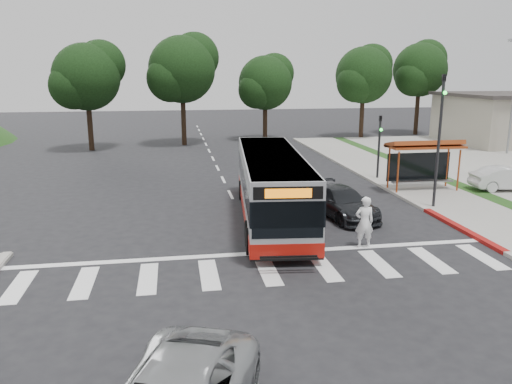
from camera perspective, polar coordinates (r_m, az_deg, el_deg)
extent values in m
plane|color=black|center=(21.84, -1.11, -4.02)|extent=(140.00, 140.00, 0.00)
cube|color=gray|center=(32.51, 16.29, 1.41)|extent=(4.00, 40.00, 0.12)
cube|color=#9E9991|center=(31.70, 13.02, 1.33)|extent=(0.30, 40.00, 0.15)
cube|color=maroon|center=(23.08, 22.43, -3.91)|extent=(0.32, 6.00, 0.15)
cube|color=silver|center=(17.20, 1.35, -8.96)|extent=(18.00, 2.60, 0.01)
cylinder|color=#A1411A|center=(28.24, 15.90, 2.16)|extent=(0.10, 0.10, 2.30)
cylinder|color=#A1411A|center=(29.95, 22.15, 2.31)|extent=(0.10, 0.10, 2.30)
cylinder|color=#A1411A|center=(29.31, 14.91, 2.63)|extent=(0.10, 0.10, 2.30)
cylinder|color=#A1411A|center=(30.96, 21.01, 2.74)|extent=(0.10, 0.10, 2.30)
cube|color=#A1411A|center=(29.36, 18.76, 4.96)|extent=(4.20, 1.60, 0.12)
cube|color=#A1411A|center=(29.39, 18.74, 5.26)|extent=(4.20, 1.32, 0.51)
cube|color=black|center=(30.08, 18.05, 2.78)|extent=(3.80, 0.06, 1.60)
cube|color=gray|center=(29.70, 18.47, 1.14)|extent=(3.60, 0.40, 0.08)
cylinder|color=black|center=(25.66, 20.15, 5.24)|extent=(0.14, 0.14, 6.50)
imported|color=black|center=(25.45, 20.65, 11.37)|extent=(0.16, 0.20, 1.00)
sphere|color=#19E533|center=(25.31, 20.79, 10.56)|extent=(0.18, 0.18, 0.18)
cylinder|color=black|center=(32.04, 13.86, 4.92)|extent=(0.14, 0.14, 4.00)
imported|color=black|center=(31.86, 14.02, 7.58)|extent=(0.16, 0.20, 1.00)
sphere|color=#19E533|center=(31.74, 14.11, 6.92)|extent=(0.18, 0.18, 0.18)
cylinder|color=black|center=(52.36, 11.99, 8.55)|extent=(0.44, 0.44, 4.40)
sphere|color=black|center=(52.19, 12.21, 12.93)|extent=(5.60, 5.60, 5.60)
sphere|color=black|center=(53.39, 13.08, 13.96)|extent=(4.20, 4.20, 4.20)
sphere|color=black|center=(51.19, 11.42, 12.17)|extent=(3.92, 3.92, 3.92)
cylinder|color=black|center=(57.05, 17.90, 8.70)|extent=(0.44, 0.44, 4.84)
sphere|color=black|center=(56.89, 18.23, 13.12)|extent=(5.60, 5.60, 5.60)
sphere|color=black|center=(58.17, 18.93, 14.15)|extent=(4.20, 4.20, 4.20)
sphere|color=black|center=(55.83, 17.59, 12.37)|extent=(3.92, 3.92, 3.92)
cylinder|color=black|center=(46.80, -8.28, 8.29)|extent=(0.44, 0.44, 4.84)
sphere|color=black|center=(46.61, -8.47, 13.68)|extent=(6.00, 6.00, 6.00)
sphere|color=black|center=(47.57, -7.04, 15.05)|extent=(4.50, 4.50, 4.50)
sphere|color=black|center=(45.86, -9.76, 12.68)|extent=(4.20, 4.20, 4.20)
cylinder|color=black|center=(49.64, 1.04, 8.21)|extent=(0.44, 0.44, 3.96)
sphere|color=black|center=(49.44, 1.06, 12.37)|extent=(5.20, 5.20, 5.20)
sphere|color=black|center=(50.39, 2.09, 13.41)|extent=(3.90, 3.90, 3.90)
sphere|color=black|center=(48.66, 0.12, 11.61)|extent=(3.64, 3.64, 3.64)
cylinder|color=black|center=(45.36, -18.44, 7.30)|extent=(0.44, 0.44, 4.40)
sphere|color=black|center=(45.15, -18.82, 12.35)|extent=(5.60, 5.60, 5.60)
sphere|color=black|center=(45.82, -17.33, 13.71)|extent=(4.20, 4.20, 4.20)
sphere|color=black|center=(44.63, -20.16, 11.34)|extent=(3.92, 3.92, 3.92)
imported|color=white|center=(19.54, 12.28, -3.38)|extent=(0.75, 0.50, 2.01)
imported|color=black|center=(23.56, 9.73, -1.15)|extent=(2.81, 5.04, 1.38)
imported|color=silver|center=(31.45, 26.83, 1.39)|extent=(4.14, 1.81, 1.32)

